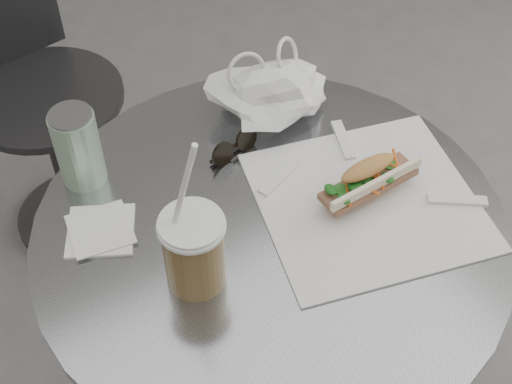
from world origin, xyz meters
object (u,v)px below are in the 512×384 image
chair_far (48,127)px  cafe_table (268,318)px  iced_coffee (194,250)px  drink_can (78,147)px  banh_mi (368,180)px  sunglasses (234,147)px

chair_far → cafe_table: bearing=91.8°
cafe_table → chair_far: size_ratio=1.03×
iced_coffee → cafe_table: bearing=11.3°
drink_can → cafe_table: bearing=-49.4°
cafe_table → banh_mi: 0.35m
iced_coffee → drink_can: 0.29m
banh_mi → drink_can: drink_can is taller
sunglasses → chair_far: bearing=91.0°
chair_far → drink_can: (-0.07, -0.62, 0.48)m
banh_mi → iced_coffee: iced_coffee is taller
iced_coffee → sunglasses: (0.18, 0.20, -0.05)m
iced_coffee → sunglasses: bearing=48.0°
cafe_table → drink_can: 0.48m
cafe_table → chair_far: bearing=99.6°
sunglasses → drink_can: drink_can is taller
cafe_table → banh_mi: size_ratio=3.55×
cafe_table → iced_coffee: 0.37m
iced_coffee → drink_can: (-0.06, 0.28, 0.00)m
drink_can → iced_coffee: bearing=-77.0°
cafe_table → banh_mi: bearing=-9.5°
chair_far → banh_mi: size_ratio=3.45×
chair_far → iced_coffee: (-0.00, -0.90, 0.48)m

